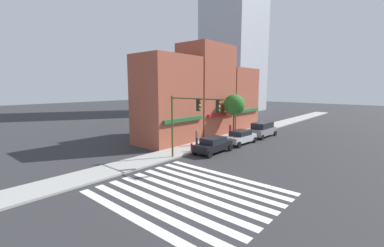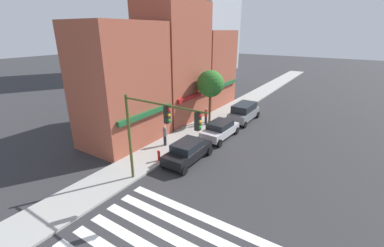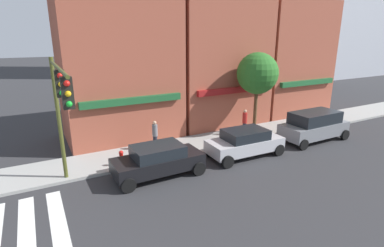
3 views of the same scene
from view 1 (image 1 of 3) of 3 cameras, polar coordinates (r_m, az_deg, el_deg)
name	(u,v)px [view 1 (image 1 of 3)]	position (r m, az deg, el deg)	size (l,w,h in m)	color
ground_plane	(189,193)	(16.73, -0.65, -15.11)	(200.00, 200.00, 0.00)	#2D2D30
sidewalk_left	(121,167)	(22.10, -15.57, -9.35)	(120.00, 3.00, 0.15)	#9E9E99
crosswalk_stripes	(189,193)	(16.73, -0.65, -15.10)	(8.95, 10.80, 0.01)	silver
storefront_row	(205,96)	(35.22, 2.86, 6.12)	(21.61, 5.30, 12.19)	#9E4C38
traffic_signal	(190,114)	(21.97, -0.47, 2.06)	(0.32, 5.74, 5.82)	#474C1E
sedan_black	(213,145)	(25.97, 4.74, -4.70)	(4.42, 2.02, 1.59)	black
sedan_silver	(240,137)	(30.34, 10.70, -2.94)	(4.45, 2.02, 1.59)	#B7B7BC
suv_grey	(262,129)	(35.26, 15.37, -1.24)	(4.72, 2.12, 1.94)	slate
pedestrian_red_jacket	(230,130)	(33.44, 8.51, -1.46)	(0.32, 0.32, 1.77)	#23232D
pedestrian_grey_coat	(197,137)	(28.56, 1.07, -3.02)	(0.32, 0.32, 1.77)	#23232D
fire_hydrant	(192,147)	(26.01, -0.08, -5.17)	(0.24, 0.24, 0.84)	red
street_tree	(234,105)	(33.90, 9.34, 4.07)	(2.76, 2.76, 5.50)	brown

